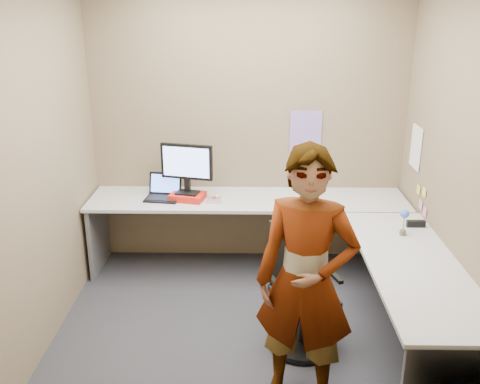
{
  "coord_description": "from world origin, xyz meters",
  "views": [
    {
      "loc": [
        0.01,
        -3.72,
        2.46
      ],
      "look_at": [
        -0.06,
        0.25,
        1.05
      ],
      "focal_mm": 40.0,
      "sensor_mm": 36.0,
      "label": 1
    }
  ],
  "objects_px": {
    "desk": "(299,239)",
    "person": "(306,282)",
    "office_chair": "(300,297)",
    "monitor": "(187,165)"
  },
  "relations": [
    {
      "from": "desk",
      "to": "office_chair",
      "type": "xyz_separation_m",
      "value": [
        -0.04,
        -0.61,
        -0.2
      ]
    },
    {
      "from": "monitor",
      "to": "person",
      "type": "xyz_separation_m",
      "value": [
        0.92,
        -1.78,
        -0.21
      ]
    },
    {
      "from": "office_chair",
      "to": "person",
      "type": "distance_m",
      "value": 0.77
    },
    {
      "from": "monitor",
      "to": "office_chair",
      "type": "xyz_separation_m",
      "value": [
        0.96,
        -1.17,
        -0.67
      ]
    },
    {
      "from": "desk",
      "to": "person",
      "type": "height_order",
      "value": "person"
    },
    {
      "from": "monitor",
      "to": "office_chair",
      "type": "distance_m",
      "value": 1.66
    },
    {
      "from": "desk",
      "to": "monitor",
      "type": "xyz_separation_m",
      "value": [
        -1.0,
        0.56,
        0.48
      ]
    },
    {
      "from": "office_chair",
      "to": "person",
      "type": "xyz_separation_m",
      "value": [
        -0.04,
        -0.61,
        0.47
      ]
    },
    {
      "from": "desk",
      "to": "person",
      "type": "bearing_deg",
      "value": -93.48
    },
    {
      "from": "person",
      "to": "desk",
      "type": "bearing_deg",
      "value": 102.13
    }
  ]
}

